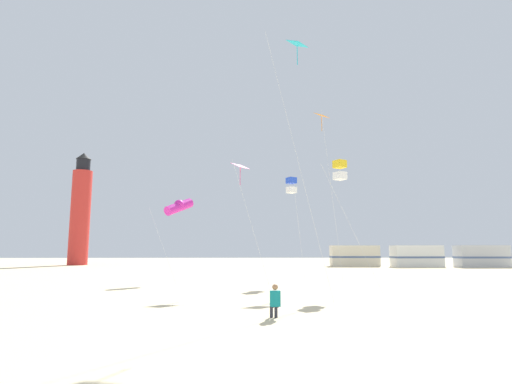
{
  "coord_description": "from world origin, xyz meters",
  "views": [
    {
      "loc": [
        -1.1,
        -6.28,
        2.35
      ],
      "look_at": [
        -0.57,
        10.76,
        4.77
      ],
      "focal_mm": 28.11,
      "sensor_mm": 36.0,
      "label": 1
    }
  ],
  "objects_px": {
    "kite_diamond_cyan": "(297,55)",
    "kite_tube_magenta": "(179,206)",
    "rv_van_white": "(417,256)",
    "rv_van_cream": "(354,256)",
    "kite_flyer_standing": "(275,300)",
    "kite_diamond_rainbow": "(241,170)",
    "lighthouse_distant": "(80,212)",
    "rv_van_silver": "(481,256)",
    "kite_box_blue": "(291,185)",
    "kite_diamond_orange": "(322,123)",
    "kite_box_gold": "(340,170)"
  },
  "relations": [
    {
      "from": "kite_box_gold",
      "to": "kite_tube_magenta",
      "type": "distance_m",
      "value": 12.54
    },
    {
      "from": "kite_tube_magenta",
      "to": "kite_box_blue",
      "type": "distance_m",
      "value": 8.45
    },
    {
      "from": "kite_diamond_rainbow",
      "to": "lighthouse_distant",
      "type": "relative_size",
      "value": 0.45
    },
    {
      "from": "lighthouse_distant",
      "to": "rv_van_cream",
      "type": "bearing_deg",
      "value": -7.93
    },
    {
      "from": "kite_diamond_orange",
      "to": "kite_flyer_standing",
      "type": "bearing_deg",
      "value": -108.19
    },
    {
      "from": "rv_van_cream",
      "to": "lighthouse_distant",
      "type": "bearing_deg",
      "value": 174.76
    },
    {
      "from": "kite_diamond_rainbow",
      "to": "kite_box_gold",
      "type": "distance_m",
      "value": 5.96
    },
    {
      "from": "kite_diamond_rainbow",
      "to": "kite_diamond_orange",
      "type": "height_order",
      "value": "kite_diamond_orange"
    },
    {
      "from": "rv_van_silver",
      "to": "kite_box_blue",
      "type": "bearing_deg",
      "value": -140.8
    },
    {
      "from": "rv_van_cream",
      "to": "kite_diamond_rainbow",
      "type": "bearing_deg",
      "value": -113.95
    },
    {
      "from": "kite_diamond_orange",
      "to": "kite_box_gold",
      "type": "relative_size",
      "value": 1.65
    },
    {
      "from": "kite_tube_magenta",
      "to": "kite_flyer_standing",
      "type": "bearing_deg",
      "value": -69.54
    },
    {
      "from": "kite_diamond_cyan",
      "to": "rv_van_silver",
      "type": "distance_m",
      "value": 43.67
    },
    {
      "from": "kite_box_gold",
      "to": "rv_van_cream",
      "type": "height_order",
      "value": "kite_box_gold"
    },
    {
      "from": "kite_box_blue",
      "to": "kite_diamond_cyan",
      "type": "bearing_deg",
      "value": -94.46
    },
    {
      "from": "kite_diamond_rainbow",
      "to": "kite_box_gold",
      "type": "xyz_separation_m",
      "value": [
        5.8,
        -1.37,
        -0.23
      ]
    },
    {
      "from": "kite_flyer_standing",
      "to": "kite_diamond_rainbow",
      "type": "height_order",
      "value": "kite_diamond_rainbow"
    },
    {
      "from": "kite_box_blue",
      "to": "rv_van_cream",
      "type": "xyz_separation_m",
      "value": [
        11.64,
        25.86,
        -5.56
      ]
    },
    {
      "from": "kite_diamond_rainbow",
      "to": "kite_box_blue",
      "type": "xyz_separation_m",
      "value": [
        3.68,
        4.67,
        -0.18
      ]
    },
    {
      "from": "rv_van_white",
      "to": "rv_van_silver",
      "type": "xyz_separation_m",
      "value": [
        8.01,
        -1.09,
        0.0
      ]
    },
    {
      "from": "kite_flyer_standing",
      "to": "lighthouse_distant",
      "type": "height_order",
      "value": "lighthouse_distant"
    },
    {
      "from": "kite_flyer_standing",
      "to": "rv_van_silver",
      "type": "bearing_deg",
      "value": -132.94
    },
    {
      "from": "kite_diamond_cyan",
      "to": "kite_box_blue",
      "type": "xyz_separation_m",
      "value": [
        0.71,
        9.07,
        -5.53
      ]
    },
    {
      "from": "kite_box_gold",
      "to": "kite_flyer_standing",
      "type": "bearing_deg",
      "value": -117.16
    },
    {
      "from": "kite_box_blue",
      "to": "lighthouse_distant",
      "type": "xyz_separation_m",
      "value": [
        -27.81,
        31.35,
        0.88
      ]
    },
    {
      "from": "kite_diamond_orange",
      "to": "kite_box_gold",
      "type": "distance_m",
      "value": 7.14
    },
    {
      "from": "kite_diamond_rainbow",
      "to": "kite_tube_magenta",
      "type": "height_order",
      "value": "kite_diamond_rainbow"
    },
    {
      "from": "kite_diamond_rainbow",
      "to": "kite_box_blue",
      "type": "distance_m",
      "value": 5.94
    },
    {
      "from": "kite_diamond_cyan",
      "to": "kite_tube_magenta",
      "type": "bearing_deg",
      "value": 127.47
    },
    {
      "from": "kite_diamond_cyan",
      "to": "kite_box_blue",
      "type": "distance_m",
      "value": 10.65
    },
    {
      "from": "kite_flyer_standing",
      "to": "kite_diamond_cyan",
      "type": "relative_size",
      "value": 0.09
    },
    {
      "from": "kite_flyer_standing",
      "to": "kite_diamond_cyan",
      "type": "bearing_deg",
      "value": -110.9
    },
    {
      "from": "kite_box_blue",
      "to": "rv_van_white",
      "type": "relative_size",
      "value": 1.15
    },
    {
      "from": "rv_van_white",
      "to": "rv_van_cream",
      "type": "bearing_deg",
      "value": 160.62
    },
    {
      "from": "kite_diamond_rainbow",
      "to": "rv_van_cream",
      "type": "xyz_separation_m",
      "value": [
        15.31,
        30.52,
        -5.75
      ]
    },
    {
      "from": "kite_diamond_orange",
      "to": "kite_tube_magenta",
      "type": "bearing_deg",
      "value": 172.43
    },
    {
      "from": "kite_diamond_cyan",
      "to": "rv_van_white",
      "type": "distance_m",
      "value": 39.91
    },
    {
      "from": "kite_tube_magenta",
      "to": "lighthouse_distant",
      "type": "height_order",
      "value": "lighthouse_distant"
    },
    {
      "from": "kite_flyer_standing",
      "to": "kite_diamond_orange",
      "type": "height_order",
      "value": "kite_diamond_orange"
    },
    {
      "from": "kite_box_blue",
      "to": "rv_van_silver",
      "type": "distance_m",
      "value": 35.83
    },
    {
      "from": "rv_van_cream",
      "to": "rv_van_white",
      "type": "height_order",
      "value": "same"
    },
    {
      "from": "kite_box_blue",
      "to": "lighthouse_distant",
      "type": "bearing_deg",
      "value": 131.57
    },
    {
      "from": "kite_flyer_standing",
      "to": "rv_van_silver",
      "type": "height_order",
      "value": "rv_van_silver"
    },
    {
      "from": "kite_flyer_standing",
      "to": "rv_van_silver",
      "type": "distance_m",
      "value": 47.81
    },
    {
      "from": "rv_van_silver",
      "to": "kite_flyer_standing",
      "type": "bearing_deg",
      "value": -128.8
    },
    {
      "from": "kite_diamond_cyan",
      "to": "lighthouse_distant",
      "type": "xyz_separation_m",
      "value": [
        -27.1,
        40.42,
        -4.65
      ]
    },
    {
      "from": "rv_van_cream",
      "to": "kite_box_gold",
      "type": "bearing_deg",
      "value": -103.91
    },
    {
      "from": "kite_box_gold",
      "to": "rv_van_white",
      "type": "relative_size",
      "value": 1.14
    },
    {
      "from": "kite_diamond_orange",
      "to": "kite_diamond_cyan",
      "type": "xyz_separation_m",
      "value": [
        -2.99,
        -8.47,
        0.96
      ]
    },
    {
      "from": "kite_flyer_standing",
      "to": "rv_van_white",
      "type": "bearing_deg",
      "value": -123.89
    }
  ]
}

